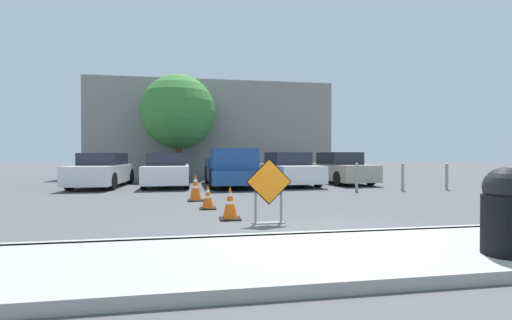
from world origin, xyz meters
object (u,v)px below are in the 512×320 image
parked_car_second (168,171)px  bollard_nearest (357,177)px  traffic_cone_nearest (230,203)px  pickup_truck (231,170)px  trash_bin (506,211)px  parked_car_third (288,170)px  bollard_third (447,176)px  bollard_second (403,176)px  parked_car_nearest (103,171)px  parked_car_fourth (340,169)px  road_closed_sign (269,188)px  traffic_cone_third (196,187)px  traffic_cone_second (208,197)px

parked_car_second → bollard_nearest: (7.15, -3.53, -0.12)m
traffic_cone_nearest → parked_car_second: 8.47m
pickup_truck → trash_bin: size_ratio=4.80×
parked_car_third → bollard_third: parked_car_third is taller
bollard_second → trash_bin: bearing=-115.5°
parked_car_nearest → parked_car_fourth: bearing=-177.0°
parked_car_nearest → road_closed_sign: bearing=123.9°
parked_car_nearest → parked_car_second: bearing=-179.3°
pickup_truck → parked_car_fourth: size_ratio=1.15×
traffic_cone_third → pickup_truck: 4.63m
traffic_cone_nearest → traffic_cone_third: (-0.75, 3.12, 0.05)m
parked_car_third → bollard_second: size_ratio=4.42×
parked_car_nearest → bollard_third: (13.59, -3.61, -0.13)m
traffic_cone_second → bollard_third: bollard_third is taller
traffic_cone_third → trash_bin: size_ratio=0.77×
traffic_cone_nearest → parked_car_fourth: bearing=54.2°
traffic_cone_nearest → traffic_cone_third: size_ratio=0.87×
traffic_cone_third → parked_car_fourth: (6.83, 5.29, 0.29)m
road_closed_sign → traffic_cone_second: road_closed_sign is taller
parked_car_third → bollard_third: (5.50, -3.32, -0.14)m
pickup_truck → parked_car_third: 2.73m
pickup_truck → bollard_third: size_ratio=4.92×
parked_car_third → trash_bin: (-0.33, -11.62, -0.01)m
traffic_cone_nearest → bollard_third: bollard_third is taller
traffic_cone_nearest → traffic_cone_third: 3.21m
parked_car_second → parked_car_third: 5.40m
trash_bin → bollard_third: 10.14m
traffic_cone_third → parked_car_second: parked_car_second is taller
pickup_truck → bollard_nearest: pickup_truck is taller
parked_car_fourth → bollard_third: 4.66m
road_closed_sign → parked_car_fourth: 10.46m
parked_car_fourth → bollard_third: size_ratio=4.29×
road_closed_sign → bollard_nearest: 6.87m
bollard_third → parked_car_fourth: bearing=127.1°
road_closed_sign → bollard_second: (6.29, 5.27, -0.14)m
trash_bin → parked_car_nearest: bearing=123.1°
traffic_cone_second → parked_car_nearest: size_ratio=0.13×
traffic_cone_nearest → traffic_cone_second: bearing=106.0°
traffic_cone_second → pickup_truck: 6.13m
road_closed_sign → bollard_nearest: (4.41, 5.27, -0.14)m
traffic_cone_nearest → bollard_nearest: bollard_nearest is taller
parked_car_third → parked_car_nearest: bearing=-5.5°
bollard_nearest → bollard_third: bollard_nearest is taller
traffic_cone_second → bollard_second: 8.10m
traffic_cone_third → parked_car_second: bearing=103.9°
traffic_cone_third → pickup_truck: (1.45, 4.39, 0.34)m
bollard_nearest → traffic_cone_third: bearing=-165.0°
pickup_truck → parked_car_third: size_ratio=1.09×
traffic_cone_nearest → parked_car_second: parked_car_second is taller
traffic_cone_third → parked_car_third: parked_car_third is taller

